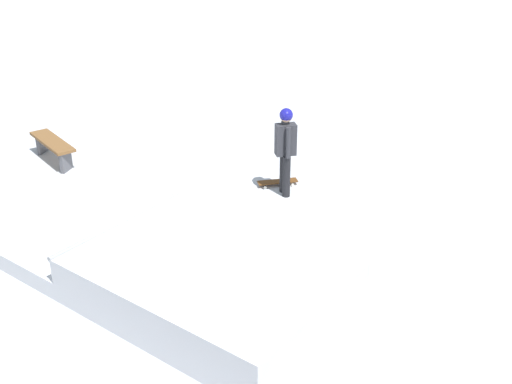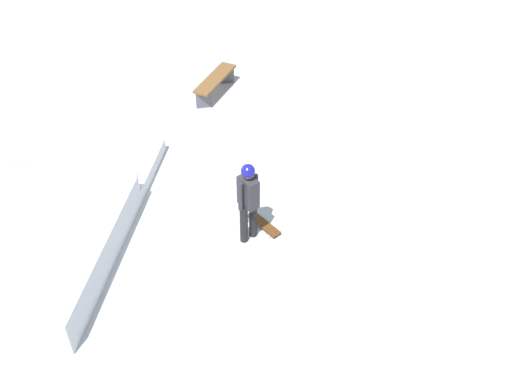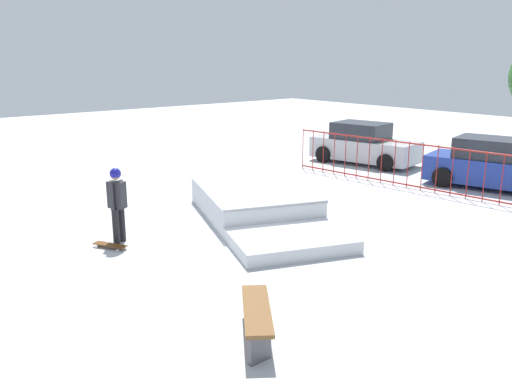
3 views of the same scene
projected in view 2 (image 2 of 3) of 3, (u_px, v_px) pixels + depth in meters
ground_plane at (106, 210)px, 11.90m from camera, size 60.00×60.00×0.00m
skate_ramp at (50, 230)px, 11.01m from camera, size 5.98×4.39×0.74m
skater at (248, 197)px, 10.66m from camera, size 0.44×0.40×1.73m
skateboard at (263, 224)px, 11.48m from camera, size 0.80×0.55×0.09m
park_bench at (215, 82)px, 14.96m from camera, size 1.52×1.27×0.48m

